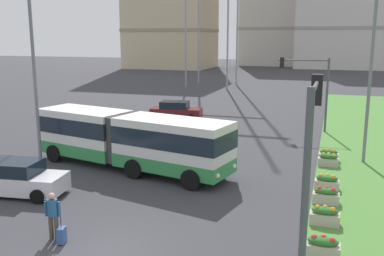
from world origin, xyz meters
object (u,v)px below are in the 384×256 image
object	(u,v)px
flower_planter_1	(325,215)
flower_planter_4	(328,160)
articulated_bus	(129,139)
car_maroon_sedan	(176,111)
streetlight_left	(34,67)
pedestrian_crossing	(53,213)
rolling_suitcase	(62,235)
traffic_light_near_right	(309,168)
car_white_van	(16,178)
flower_planter_2	(326,195)
streetlight_median	(371,66)
flower_planter_5	(329,155)
traffic_light_far_right	(310,81)
flower_planter_0	(323,247)
flower_planter_3	(327,182)

from	to	relation	value
flower_planter_1	flower_planter_4	bearing A→B (deg)	90.00
articulated_bus	car_maroon_sedan	bearing A→B (deg)	100.31
car_maroon_sedan	streetlight_left	xyz separation A→B (m)	(-2.46, -15.51, 4.75)
pedestrian_crossing	rolling_suitcase	xyz separation A→B (m)	(0.45, -0.20, -0.69)
rolling_suitcase	streetlight_left	bearing A→B (deg)	130.59
traffic_light_near_right	streetlight_left	bearing A→B (deg)	145.94
car_white_van	rolling_suitcase	size ratio (longest dim) A/B	4.75
articulated_bus	flower_planter_4	size ratio (longest dim) A/B	10.95
articulated_bus	rolling_suitcase	world-z (taller)	articulated_bus
car_maroon_sedan	flower_planter_1	xyz separation A→B (m)	(12.99, -19.11, -0.33)
flower_planter_2	streetlight_median	size ratio (longest dim) A/B	0.11
rolling_suitcase	flower_planter_4	xyz separation A→B (m)	(8.66, 12.41, 0.11)
rolling_suitcase	traffic_light_near_right	world-z (taller)	traffic_light_near_right
car_white_van	streetlight_median	bearing A→B (deg)	33.66
flower_planter_4	traffic_light_near_right	xyz separation A→B (m)	(-0.40, -14.66, 3.75)
rolling_suitcase	flower_planter_5	world-z (taller)	rolling_suitcase
flower_planter_2	rolling_suitcase	bearing A→B (deg)	-142.71
rolling_suitcase	flower_planter_2	distance (m)	10.89
rolling_suitcase	flower_planter_5	size ratio (longest dim) A/B	0.88
pedestrian_crossing	flower_planter_1	bearing A→B (deg)	24.38
flower_planter_5	streetlight_left	world-z (taller)	streetlight_left
flower_planter_1	traffic_light_far_right	bearing A→B (deg)	95.48
car_white_van	car_maroon_sedan	size ratio (longest dim) A/B	1.00
flower_planter_0	flower_planter_4	bearing A→B (deg)	90.00
flower_planter_0	flower_planter_1	world-z (taller)	same
flower_planter_0	flower_planter_3	world-z (taller)	same
streetlight_median	flower_planter_5	bearing A→B (deg)	-167.76
flower_planter_2	flower_planter_4	bearing A→B (deg)	90.00
car_maroon_sedan	flower_planter_5	size ratio (longest dim) A/B	4.17
flower_planter_2	traffic_light_near_right	xyz separation A→B (m)	(-0.40, -8.85, 3.75)
flower_planter_0	flower_planter_3	distance (m)	6.72
car_maroon_sedan	car_white_van	bearing A→B (deg)	-91.44
streetlight_left	pedestrian_crossing	bearing A→B (deg)	-50.62
flower_planter_2	streetlight_left	world-z (taller)	streetlight_left
traffic_light_near_right	articulated_bus	bearing A→B (deg)	131.93
flower_planter_1	traffic_light_near_right	size ratio (longest dim) A/B	0.18
flower_planter_2	flower_planter_3	bearing A→B (deg)	90.00
flower_planter_1	flower_planter_3	world-z (taller)	same
flower_planter_0	streetlight_median	bearing A→B (deg)	81.11
traffic_light_far_right	pedestrian_crossing	bearing A→B (deg)	-109.12
streetlight_left	car_maroon_sedan	bearing A→B (deg)	80.98
flower_planter_0	traffic_light_far_right	bearing A→B (deg)	94.76
articulated_bus	flower_planter_3	bearing A→B (deg)	-2.25
flower_planter_5	traffic_light_near_right	bearing A→B (deg)	-91.46
streetlight_left	articulated_bus	bearing A→B (deg)	9.80
car_white_van	flower_planter_2	distance (m)	13.83
flower_planter_3	traffic_light_far_right	distance (m)	13.82
flower_planter_5	flower_planter_0	bearing A→B (deg)	-90.00
articulated_bus	rolling_suitcase	xyz separation A→B (m)	(1.67, -8.81, -1.34)
car_maroon_sedan	streetlight_median	bearing A→B (deg)	-32.83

